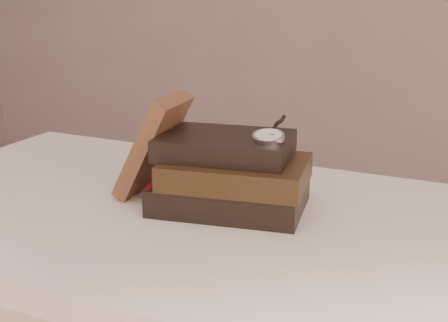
% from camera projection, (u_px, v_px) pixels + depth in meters
% --- Properties ---
extents(table, '(1.00, 0.60, 0.75)m').
position_uv_depth(table, '(173.00, 259.00, 1.01)').
color(table, white).
rests_on(table, ground).
extents(book_stack, '(0.26, 0.19, 0.12)m').
position_uv_depth(book_stack, '(231.00, 175.00, 0.96)').
color(book_stack, black).
rests_on(book_stack, table).
extents(journal, '(0.11, 0.12, 0.17)m').
position_uv_depth(journal, '(153.00, 145.00, 1.01)').
color(journal, '#47291B').
rests_on(journal, table).
extents(pocket_watch, '(0.06, 0.15, 0.02)m').
position_uv_depth(pocket_watch, '(269.00, 136.00, 0.92)').
color(pocket_watch, silver).
rests_on(pocket_watch, book_stack).
extents(eyeglasses, '(0.11, 0.13, 0.05)m').
position_uv_depth(eyeglasses, '(195.00, 151.00, 1.05)').
color(eyeglasses, silver).
rests_on(eyeglasses, book_stack).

